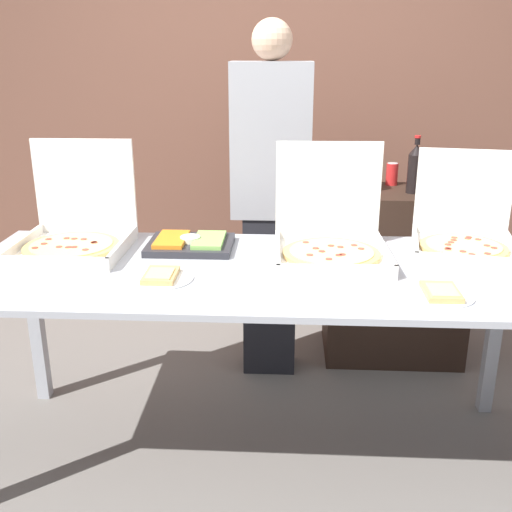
{
  "coord_description": "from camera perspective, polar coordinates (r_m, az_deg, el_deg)",
  "views": [
    {
      "loc": [
        0.12,
        -2.23,
        1.7
      ],
      "look_at": [
        0.0,
        0.0,
        0.93
      ],
      "focal_mm": 42.0,
      "sensor_mm": 36.0,
      "label": 1
    }
  ],
  "objects": [
    {
      "name": "pizza_box_near_right",
      "position": [
        2.51,
        7.11,
        1.75
      ],
      "size": [
        0.47,
        0.48,
        0.45
      ],
      "rotation": [
        0.0,
        0.0,
        0.03
      ],
      "color": "silver",
      "rests_on": "buffet_table"
    },
    {
      "name": "ground_plane",
      "position": [
        2.8,
        -0.0,
        -18.27
      ],
      "size": [
        16.0,
        16.0,
        0.0
      ],
      "primitive_type": "plane",
      "color": "slate"
    },
    {
      "name": "pizza_box_near_left",
      "position": [
        2.69,
        -16.85,
        2.26
      ],
      "size": [
        0.45,
        0.47,
        0.45
      ],
      "rotation": [
        0.0,
        0.0,
        0.0
      ],
      "color": "silver",
      "rests_on": "buffet_table"
    },
    {
      "name": "buffet_table",
      "position": [
        2.41,
        -0.0,
        -3.26
      ],
      "size": [
        2.33,
        0.92,
        0.88
      ],
      "color": "#A8AAB2",
      "rests_on": "ground_plane"
    },
    {
      "name": "brick_wall_behind",
      "position": [
        3.94,
        1.38,
        14.66
      ],
      "size": [
        10.0,
        0.06,
        2.8
      ],
      "color": "brown",
      "rests_on": "ground_plane"
    },
    {
      "name": "paper_plate_front_right",
      "position": [
        2.2,
        17.22,
        -3.4
      ],
      "size": [
        0.23,
        0.23,
        0.03
      ],
      "color": "white",
      "rests_on": "buffet_table"
    },
    {
      "name": "paper_plate_front_center",
      "position": [
        2.28,
        -9.06,
        -1.95
      ],
      "size": [
        0.25,
        0.25,
        0.03
      ],
      "color": "white",
      "rests_on": "buffet_table"
    },
    {
      "name": "soda_can_colored",
      "position": [
        3.49,
        12.82,
        7.62
      ],
      "size": [
        0.07,
        0.07,
        0.12
      ],
      "color": "red",
      "rests_on": "sideboard_podium"
    },
    {
      "name": "veggie_tray",
      "position": [
        2.62,
        -6.26,
        1.21
      ],
      "size": [
        0.36,
        0.29,
        0.05
      ],
      "color": "#28282D",
      "rests_on": "buffet_table"
    },
    {
      "name": "soda_bottle",
      "position": [
        3.31,
        14.92,
        8.08
      ],
      "size": [
        0.08,
        0.08,
        0.3
      ],
      "color": "black",
      "rests_on": "sideboard_podium"
    },
    {
      "name": "sideboard_podium",
      "position": [
        3.5,
        13.07,
        -1.76
      ],
      "size": [
        0.77,
        0.46,
        0.98
      ],
      "color": "black",
      "rests_on": "ground_plane"
    },
    {
      "name": "pizza_box_far_right",
      "position": [
        2.71,
        19.15,
        2.01
      ],
      "size": [
        0.48,
        0.49,
        0.41
      ],
      "rotation": [
        0.0,
        0.0,
        -0.17
      ],
      "color": "silver",
      "rests_on": "buffet_table"
    },
    {
      "name": "soda_can_silver",
      "position": [
        3.34,
        10.17,
        7.28
      ],
      "size": [
        0.07,
        0.07,
        0.12
      ],
      "color": "silver",
      "rests_on": "sideboard_podium"
    },
    {
      "name": "person_guest_plaid",
      "position": [
        3.11,
        1.41,
        5.39
      ],
      "size": [
        0.4,
        0.22,
        1.85
      ],
      "rotation": [
        0.0,
        0.0,
        3.14
      ],
      "color": "black",
      "rests_on": "ground_plane"
    }
  ]
}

